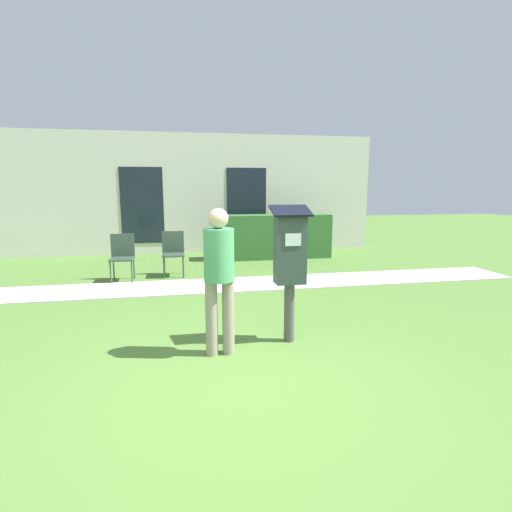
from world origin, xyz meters
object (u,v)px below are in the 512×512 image
parking_meter (290,256)px  outdoor_chair_middle (173,250)px  person_standing (219,270)px  outdoor_chair_left (122,253)px

parking_meter → outdoor_chair_middle: (-1.35, 3.87, -0.49)m
person_standing → outdoor_chair_middle: bearing=67.3°
parking_meter → outdoor_chair_left: 4.30m
outdoor_chair_left → outdoor_chair_middle: size_ratio=1.00×
person_standing → outdoor_chair_middle: person_standing is taller
person_standing → outdoor_chair_left: bearing=81.3°
person_standing → outdoor_chair_middle: (-0.52, 4.09, -0.40)m
parking_meter → outdoor_chair_left: parking_meter is taller
outdoor_chair_left → person_standing: bearing=-69.3°
outdoor_chair_middle → parking_meter: bearing=-78.0°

